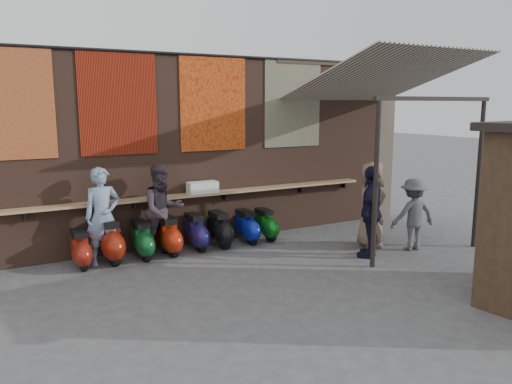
# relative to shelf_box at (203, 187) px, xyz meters

# --- Properties ---
(ground) EXTENTS (70.00, 70.00, 0.00)m
(ground) POSITION_rel_shelf_box_xyz_m (0.06, -2.30, -1.25)
(ground) COLOR #474749
(ground) RESTS_ON ground
(brick_wall) EXTENTS (10.00, 0.40, 4.00)m
(brick_wall) POSITION_rel_shelf_box_xyz_m (0.06, 0.40, 0.75)
(brick_wall) COLOR brown
(brick_wall) RESTS_ON ground
(pier_right) EXTENTS (0.50, 0.50, 4.00)m
(pier_right) POSITION_rel_shelf_box_xyz_m (5.26, 0.40, 0.75)
(pier_right) COLOR #4C4238
(pier_right) RESTS_ON ground
(eating_counter) EXTENTS (8.00, 0.32, 0.05)m
(eating_counter) POSITION_rel_shelf_box_xyz_m (0.06, 0.03, -0.15)
(eating_counter) COLOR #9E7A51
(eating_counter) RESTS_ON brick_wall
(shelf_box) EXTENTS (0.64, 0.28, 0.24)m
(shelf_box) POSITION_rel_shelf_box_xyz_m (0.00, 0.00, 0.00)
(shelf_box) COLOR white
(shelf_box) RESTS_ON eating_counter
(tapestry_redgold) EXTENTS (1.50, 0.02, 2.00)m
(tapestry_redgold) POSITION_rel_shelf_box_xyz_m (-3.54, 0.18, 1.75)
(tapestry_redgold) COLOR maroon
(tapestry_redgold) RESTS_ON brick_wall
(tapestry_sun) EXTENTS (1.50, 0.02, 2.00)m
(tapestry_sun) POSITION_rel_shelf_box_xyz_m (-1.64, 0.18, 1.75)
(tapestry_sun) COLOR red
(tapestry_sun) RESTS_ON brick_wall
(tapestry_orange) EXTENTS (1.50, 0.02, 2.00)m
(tapestry_orange) POSITION_rel_shelf_box_xyz_m (0.36, 0.18, 1.75)
(tapestry_orange) COLOR #D1541A
(tapestry_orange) RESTS_ON brick_wall
(tapestry_multi) EXTENTS (1.50, 0.02, 2.00)m
(tapestry_multi) POSITION_rel_shelf_box_xyz_m (2.36, 0.18, 1.75)
(tapestry_multi) COLOR #215A7C
(tapestry_multi) RESTS_ON brick_wall
(hang_rail) EXTENTS (9.50, 0.06, 0.06)m
(hang_rail) POSITION_rel_shelf_box_xyz_m (0.06, 0.17, 2.73)
(hang_rail) COLOR black
(hang_rail) RESTS_ON brick_wall
(scooter_stool_0) EXTENTS (0.33, 0.72, 0.69)m
(scooter_stool_0) POSITION_rel_shelf_box_xyz_m (-2.58, -0.34, -0.90)
(scooter_stool_0) COLOR maroon
(scooter_stool_0) RESTS_ON ground
(scooter_stool_1) EXTENTS (0.39, 0.87, 0.83)m
(scooter_stool_1) POSITION_rel_shelf_box_xyz_m (-2.02, -0.28, -0.83)
(scooter_stool_1) COLOR maroon
(scooter_stool_1) RESTS_ON ground
(scooter_stool_2) EXTENTS (0.34, 0.76, 0.72)m
(scooter_stool_2) POSITION_rel_shelf_box_xyz_m (-1.42, -0.31, -0.89)
(scooter_stool_2) COLOR #0F4F24
(scooter_stool_2) RESTS_ON ground
(scooter_stool_3) EXTENTS (0.36, 0.79, 0.75)m
(scooter_stool_3) POSITION_rel_shelf_box_xyz_m (-0.88, -0.32, -0.87)
(scooter_stool_3) COLOR #B5250D
(scooter_stool_3) RESTS_ON ground
(scooter_stool_4) EXTENTS (0.35, 0.77, 0.73)m
(scooter_stool_4) POSITION_rel_shelf_box_xyz_m (-0.27, -0.25, -0.88)
(scooter_stool_4) COLOR navy
(scooter_stool_4) RESTS_ON ground
(scooter_stool_5) EXTENTS (0.35, 0.78, 0.74)m
(scooter_stool_5) POSITION_rel_shelf_box_xyz_m (0.23, -0.33, -0.88)
(scooter_stool_5) COLOR black
(scooter_stool_5) RESTS_ON ground
(scooter_stool_6) EXTENTS (0.33, 0.74, 0.70)m
(scooter_stool_6) POSITION_rel_shelf_box_xyz_m (0.89, -0.30, -0.89)
(scooter_stool_6) COLOR #0D1C92
(scooter_stool_6) RESTS_ON ground
(scooter_stool_7) EXTENTS (0.32, 0.71, 0.68)m
(scooter_stool_7) POSITION_rel_shelf_box_xyz_m (1.37, -0.29, -0.91)
(scooter_stool_7) COLOR #0D5F15
(scooter_stool_7) RESTS_ON ground
(diner_left) EXTENTS (0.67, 0.44, 1.83)m
(diner_left) POSITION_rel_shelf_box_xyz_m (-2.14, -0.30, -0.33)
(diner_left) COLOR #7990B0
(diner_left) RESTS_ON ground
(diner_right) EXTENTS (0.99, 0.83, 1.84)m
(diner_right) POSITION_rel_shelf_box_xyz_m (-1.00, -0.36, -0.33)
(diner_right) COLOR #332730
(diner_right) RESTS_ON ground
(shopper_navy) EXTENTS (1.12, 0.98, 1.81)m
(shopper_navy) POSITION_rel_shelf_box_xyz_m (2.56, -2.37, -0.34)
(shopper_navy) COLOR black
(shopper_navy) RESTS_ON ground
(shopper_grey) EXTENTS (1.06, 0.74, 1.49)m
(shopper_grey) POSITION_rel_shelf_box_xyz_m (3.65, -2.43, -0.50)
(shopper_grey) COLOR #525457
(shopper_grey) RESTS_ON ground
(shopper_tan) EXTENTS (0.92, 1.04, 1.80)m
(shopper_tan) POSITION_rel_shelf_box_xyz_m (3.07, -1.80, -0.35)
(shopper_tan) COLOR #7A5F4D
(shopper_tan) RESTS_ON ground
(awning_canvas) EXTENTS (3.20, 3.28, 0.97)m
(awning_canvas) POSITION_rel_shelf_box_xyz_m (3.56, -1.40, 2.30)
(awning_canvas) COLOR beige
(awning_canvas) RESTS_ON brick_wall
(awning_ledger) EXTENTS (3.30, 0.08, 0.12)m
(awning_ledger) POSITION_rel_shelf_box_xyz_m (3.56, 0.19, 2.70)
(awning_ledger) COLOR #33261C
(awning_ledger) RESTS_ON brick_wall
(awning_header) EXTENTS (3.00, 0.08, 0.08)m
(awning_header) POSITION_rel_shelf_box_xyz_m (3.56, -2.90, 1.83)
(awning_header) COLOR black
(awning_header) RESTS_ON awning_post_left
(awning_post_left) EXTENTS (0.09, 0.09, 3.10)m
(awning_post_left) POSITION_rel_shelf_box_xyz_m (2.16, -2.90, 0.30)
(awning_post_left) COLOR black
(awning_post_left) RESTS_ON ground
(awning_post_right) EXTENTS (0.09, 0.09, 3.10)m
(awning_post_right) POSITION_rel_shelf_box_xyz_m (4.96, -2.90, 0.30)
(awning_post_right) COLOR black
(awning_post_right) RESTS_ON ground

